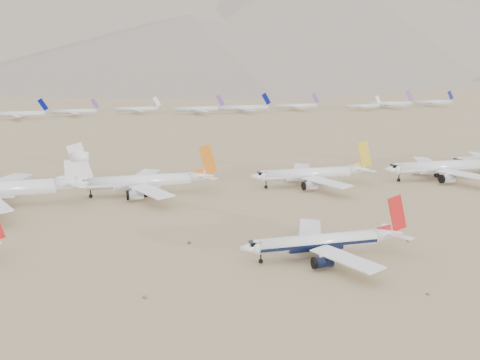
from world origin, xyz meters
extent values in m
plane|color=#8A7350|center=(0.00, 0.00, 0.00)|extent=(7000.00, 7000.00, 0.00)
cylinder|color=white|center=(-2.72, -3.24, 4.04)|extent=(29.71, 3.51, 3.51)
cube|color=black|center=(-2.72, -3.24, 3.60)|extent=(29.12, 3.56, 0.79)
sphere|color=white|center=(-17.57, -3.24, 4.04)|extent=(3.51, 3.51, 3.51)
cube|color=black|center=(-18.10, -3.24, 5.00)|extent=(2.46, 2.28, 0.88)
cone|color=white|center=(15.65, -3.24, 4.30)|extent=(7.43, 3.51, 3.51)
cube|color=white|center=(-0.42, -13.66, 3.42)|extent=(11.47, 18.08, 0.55)
cube|color=white|center=(17.09, -6.65, 4.74)|extent=(4.72, 6.17, 0.21)
cylinder|color=black|center=(-4.37, -10.54, 1.84)|extent=(4.13, 2.53, 2.53)
cube|color=white|center=(-0.42, 7.19, 3.42)|extent=(11.47, 18.08, 0.55)
cube|color=white|center=(17.09, 0.18, 4.74)|extent=(4.72, 6.17, 0.21)
cylinder|color=black|center=(-4.37, 4.07, 1.84)|extent=(4.13, 2.53, 2.53)
cube|color=red|center=(17.71, -3.24, 9.43)|extent=(5.63, 0.28, 9.28)
cylinder|color=black|center=(-16.70, -3.24, 0.53)|extent=(1.05, 0.44, 1.05)
cylinder|color=black|center=(-1.48, -5.69, 0.74)|extent=(1.48, 0.88, 1.48)
cylinder|color=black|center=(-1.48, -0.78, 0.74)|extent=(1.48, 0.88, 1.48)
cylinder|color=white|center=(75.67, 63.17, 5.08)|extent=(36.41, 4.41, 4.41)
cube|color=silver|center=(75.67, 63.17, 4.52)|extent=(35.68, 4.48, 0.99)
sphere|color=white|center=(57.46, 63.17, 5.08)|extent=(4.41, 4.41, 4.41)
cube|color=black|center=(56.80, 63.17, 6.29)|extent=(3.09, 2.87, 1.10)
cube|color=white|center=(78.48, 50.34, 4.30)|extent=(14.06, 22.16, 0.68)
cylinder|color=silver|center=(73.65, 54.16, 2.31)|extent=(5.06, 3.18, 3.18)
cube|color=white|center=(78.48, 75.99, 4.30)|extent=(14.06, 22.16, 0.68)
cylinder|color=silver|center=(73.65, 72.17, 2.31)|extent=(5.06, 3.18, 3.18)
cylinder|color=black|center=(58.57, 63.17, 0.66)|extent=(1.32, 0.55, 1.32)
cylinder|color=black|center=(77.19, 60.08, 0.93)|extent=(1.85, 1.10, 1.85)
cylinder|color=black|center=(77.19, 66.26, 0.93)|extent=(1.85, 1.10, 1.85)
cylinder|color=white|center=(21.93, 65.67, 4.68)|extent=(33.47, 4.07, 4.07)
cube|color=silver|center=(21.93, 65.67, 4.17)|extent=(32.80, 4.13, 0.92)
sphere|color=white|center=(5.20, 65.67, 4.68)|extent=(4.07, 4.07, 4.07)
cube|color=black|center=(4.59, 65.67, 5.80)|extent=(2.85, 2.64, 1.02)
cone|color=white|center=(42.62, 65.67, 4.98)|extent=(8.37, 4.07, 4.07)
cube|color=white|center=(24.52, 53.87, 3.97)|extent=(12.93, 20.37, 0.63)
cube|color=white|center=(44.25, 61.80, 5.49)|extent=(5.31, 6.95, 0.24)
cylinder|color=silver|center=(20.08, 57.39, 2.13)|extent=(4.65, 2.93, 2.93)
cube|color=white|center=(24.52, 77.46, 3.97)|extent=(12.93, 20.37, 0.63)
cube|color=white|center=(44.25, 69.53, 5.49)|extent=(5.31, 6.95, 0.24)
cylinder|color=silver|center=(20.08, 73.95, 2.13)|extent=(4.65, 2.93, 2.93)
cube|color=gold|center=(44.94, 65.67, 10.78)|extent=(6.34, 0.33, 10.45)
cylinder|color=black|center=(6.22, 65.67, 0.61)|extent=(1.22, 0.51, 1.22)
cylinder|color=black|center=(23.33, 62.82, 0.85)|extent=(1.71, 1.02, 1.71)
cylinder|color=black|center=(23.33, 68.51, 0.85)|extent=(1.71, 1.02, 1.71)
cylinder|color=white|center=(-38.65, 67.81, 4.92)|extent=(34.97, 4.27, 4.27)
cube|color=silver|center=(-38.65, 67.81, 4.38)|extent=(34.27, 4.34, 0.96)
sphere|color=white|center=(-56.13, 67.81, 4.92)|extent=(4.27, 4.27, 4.27)
cube|color=black|center=(-56.77, 67.81, 6.09)|extent=(2.99, 2.78, 1.07)
cone|color=white|center=(-17.03, 67.81, 5.24)|extent=(8.74, 4.27, 4.27)
cube|color=white|center=(-35.94, 55.47, 4.17)|extent=(13.51, 21.29, 0.66)
cube|color=white|center=(-15.33, 63.77, 5.77)|extent=(5.55, 7.26, 0.26)
cylinder|color=silver|center=(-40.59, 59.15, 2.24)|extent=(4.86, 3.08, 3.08)
cube|color=white|center=(-35.94, 80.15, 4.17)|extent=(13.51, 21.29, 0.66)
cube|color=white|center=(-15.33, 71.85, 5.77)|extent=(5.55, 7.26, 0.26)
cylinder|color=silver|center=(-40.59, 76.48, 2.24)|extent=(4.86, 3.08, 3.08)
cube|color=orange|center=(-14.60, 67.81, 11.30)|extent=(6.63, 0.34, 10.92)
cylinder|color=black|center=(-55.06, 67.81, 0.64)|extent=(1.28, 0.53, 1.28)
cylinder|color=black|center=(-37.19, 64.82, 0.90)|extent=(1.80, 1.07, 1.80)
cylinder|color=black|center=(-37.19, 70.80, 0.90)|extent=(1.80, 1.07, 1.80)
cone|color=white|center=(-60.59, 64.05, 6.10)|extent=(10.40, 4.98, 4.98)
cube|color=white|center=(-58.57, 59.26, 6.72)|extent=(6.60, 8.63, 0.30)
cube|color=white|center=(-83.08, 78.67, 4.86)|extent=(16.06, 25.31, 0.78)
cube|color=white|center=(-58.57, 68.84, 6.72)|extent=(6.60, 8.63, 0.30)
cube|color=white|center=(-57.70, 64.05, 13.29)|extent=(7.88, 0.40, 12.99)
cylinder|color=white|center=(-57.41, 64.05, 14.89)|extent=(5.20, 3.23, 3.23)
sphere|color=white|center=(88.82, 68.05, 5.06)|extent=(4.40, 4.40, 4.40)
cube|color=black|center=(88.16, 68.05, 6.27)|extent=(3.08, 2.86, 1.10)
cylinder|color=silver|center=(105.02, 77.05, 2.31)|extent=(5.06, 3.17, 3.17)
cylinder|color=black|center=(89.92, 68.05, 0.66)|extent=(1.32, 0.55, 1.32)
cylinder|color=silver|center=(-111.54, 329.08, 4.37)|extent=(39.90, 3.94, 3.94)
cube|color=#020766|center=(-92.77, 329.08, 11.04)|extent=(7.95, 0.39, 10.01)
cube|color=silver|center=(-111.54, 318.76, 3.78)|extent=(10.51, 18.37, 0.39)
cube|color=silver|center=(-111.54, 339.41, 3.78)|extent=(10.51, 18.37, 0.39)
cylinder|color=silver|center=(-70.44, 341.20, 4.14)|extent=(35.29, 3.49, 3.49)
cube|color=#683C92|center=(-53.83, 341.20, 10.04)|extent=(7.03, 0.35, 8.85)
cube|color=silver|center=(-70.44, 332.06, 3.62)|extent=(9.30, 16.25, 0.35)
cube|color=silver|center=(-70.44, 350.33, 3.62)|extent=(9.30, 16.25, 0.35)
cylinder|color=silver|center=(-19.38, 349.70, 4.16)|extent=(35.62, 3.52, 3.52)
cube|color=white|center=(-2.61, 349.70, 10.11)|extent=(7.09, 0.35, 8.94)
cube|color=silver|center=(-19.38, 340.48, 3.63)|extent=(9.39, 16.40, 0.35)
cube|color=silver|center=(-19.38, 358.92, 3.63)|extent=(9.39, 16.40, 0.35)
cylinder|color=silver|center=(30.40, 333.65, 4.40)|extent=(40.50, 4.00, 4.00)
cube|color=#683C92|center=(49.46, 333.65, 11.17)|extent=(8.07, 0.40, 10.16)
cube|color=silver|center=(30.40, 323.16, 3.80)|extent=(10.67, 18.64, 0.40)
cube|color=silver|center=(30.40, 344.13, 3.80)|extent=(10.67, 18.64, 0.40)
cylinder|color=silver|center=(69.95, 332.93, 4.54)|extent=(43.21, 4.27, 4.27)
cube|color=#020766|center=(90.28, 332.93, 11.75)|extent=(8.61, 0.43, 10.84)
cube|color=silver|center=(69.95, 321.75, 3.89)|extent=(11.38, 19.89, 0.43)
cube|color=silver|center=(69.95, 344.12, 3.89)|extent=(11.38, 19.89, 0.43)
cylinder|color=silver|center=(121.56, 341.59, 4.32)|extent=(38.80, 3.83, 3.83)
cube|color=#683C92|center=(139.82, 341.59, 10.80)|extent=(7.73, 0.38, 9.73)
cube|color=silver|center=(121.56, 331.55, 3.74)|extent=(10.22, 17.86, 0.38)
cube|color=silver|center=(121.56, 351.63, 3.74)|extent=(10.22, 17.86, 0.38)
cylinder|color=silver|center=(180.33, 327.83, 3.97)|extent=(31.87, 3.15, 3.15)
cube|color=white|center=(195.33, 327.83, 9.30)|extent=(6.35, 0.31, 7.99)
cube|color=silver|center=(180.33, 319.58, 3.50)|extent=(8.40, 14.67, 0.31)
cube|color=silver|center=(180.33, 336.07, 3.50)|extent=(8.40, 14.67, 0.31)
cylinder|color=silver|center=(212.85, 337.57, 4.57)|extent=(43.82, 4.33, 4.33)
cube|color=#683C92|center=(233.47, 337.57, 11.89)|extent=(8.73, 0.43, 10.99)
cube|color=silver|center=(212.85, 326.23, 3.92)|extent=(11.54, 20.17, 0.43)
cube|color=silver|center=(212.85, 348.91, 3.92)|extent=(11.54, 20.17, 0.43)
cylinder|color=silver|center=(266.68, 347.07, 4.30)|extent=(38.54, 3.81, 3.81)
cube|color=#020766|center=(284.82, 347.07, 10.74)|extent=(7.68, 0.38, 9.67)
cube|color=silver|center=(266.68, 337.09, 3.73)|extent=(10.15, 17.74, 0.38)
cube|color=silver|center=(266.68, 357.05, 3.73)|extent=(10.15, 17.74, 0.38)
cone|color=slate|center=(200.00, 1480.00, 120.00)|extent=(1824.00, 1824.00, 240.00)
cone|color=slate|center=(700.00, 1660.00, 190.00)|extent=(2356.00, 2356.00, 380.00)
cone|color=slate|center=(1200.00, 1600.00, 145.00)|extent=(1682.00, 1682.00, 290.00)
cone|color=slate|center=(150.00, 1100.00, 70.00)|extent=(1260.00, 1260.00, 140.00)
ellipsoid|color=brown|center=(-44.10, -14.90, 0.25)|extent=(0.84, 0.84, 0.46)
ellipsoid|color=brown|center=(-30.40, 14.40, 0.29)|extent=(0.98, 0.98, 0.54)
ellipsoid|color=brown|center=(10.70, -27.70, 0.21)|extent=(0.70, 0.70, 0.39)
ellipsoid|color=brown|center=(24.40, 1.60, 0.25)|extent=(0.84, 0.84, 0.46)
ellipsoid|color=brown|center=(38.10, 30.90, 0.29)|extent=(0.98, 0.98, 0.54)
camera|label=1|loc=(-50.67, -113.68, 45.99)|focal=40.00mm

